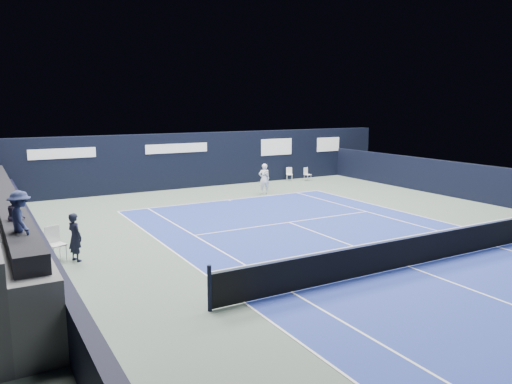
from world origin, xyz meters
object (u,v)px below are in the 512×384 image
Objects in this scene: folding_chair_back_a at (289,172)px; tennis_player at (264,179)px; tennis_net at (410,250)px; line_judge_chair at (55,241)px; folding_chair_back_b at (307,173)px.

folding_chair_back_a is 0.51× the size of tennis_player.
folding_chair_back_a is 17.03m from tennis_net.
folding_chair_back_a is at bearing 13.16° from line_judge_chair.
tennis_player is at bearing 78.89° from tennis_net.
tennis_player reaches higher than folding_chair_back_a.
tennis_net is 8.00× the size of tennis_player.
folding_chair_back_b is 18.57m from line_judge_chair.
tennis_net is at bearing -86.67° from folding_chair_back_a.
tennis_net is at bearing -128.27° from folding_chair_back_b.
line_judge_chair is 0.66× the size of tennis_player.
tennis_player is at bearing 10.18° from line_judge_chair.
folding_chair_back_a is 1.10m from folding_chair_back_b.
folding_chair_back_a is 18.15m from line_judge_chair.
folding_chair_back_b is 16.79m from tennis_net.
tennis_net is (8.92, -5.85, -0.09)m from line_judge_chair.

